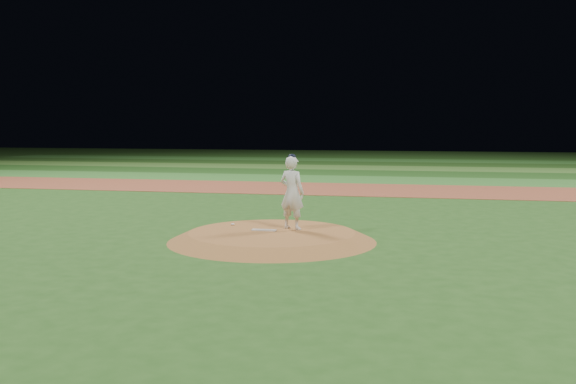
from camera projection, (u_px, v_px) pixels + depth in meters
The scene contains 12 objects.
ground at pixel (272, 241), 16.95m from camera, with size 120.00×120.00×0.00m, color #245019.
infield_dirt_band at pixel (341, 189), 30.56m from camera, with size 70.00×6.00×0.02m, color brown.
outfield_stripe_0 at pixel (354, 179), 35.90m from camera, with size 70.00×5.00×0.02m, color #317129.
outfield_stripe_1 at pixel (363, 173), 40.76m from camera, with size 70.00×5.00×0.02m, color #1E4A17.
outfield_stripe_2 at pixel (370, 168), 45.62m from camera, with size 70.00×5.00×0.02m, color #41752A.
outfield_stripe_3 at pixel (375, 164), 50.48m from camera, with size 70.00×5.00×0.02m, color #204817.
outfield_stripe_4 at pixel (380, 160), 55.34m from camera, with size 70.00×5.00×0.02m, color #2F6D27.
outfield_stripe_5 at pixel (384, 157), 60.20m from camera, with size 70.00×5.00×0.02m, color #214D18.
pitchers_mound at pixel (272, 236), 16.94m from camera, with size 5.50×5.50×0.25m, color #965F2E.
pitching_rubber at pixel (264, 230), 17.09m from camera, with size 0.66×0.16×0.03m, color silver.
rosin_bag at pixel (233, 224), 18.02m from camera, with size 0.10×0.10×0.06m, color white.
pitcher_on_mound at pixel (292, 192), 17.25m from camera, with size 0.84×0.69×2.04m.
Camera 1 is at (3.96, -16.25, 3.06)m, focal length 40.00 mm.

